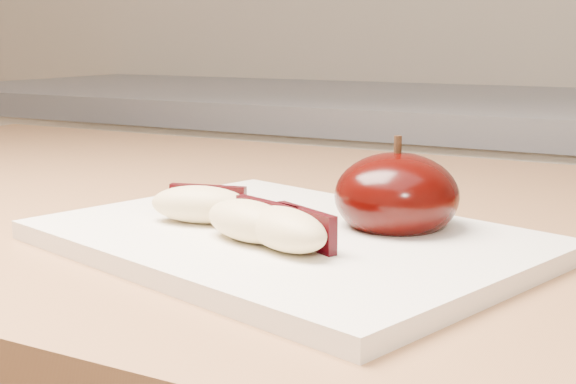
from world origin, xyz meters
The scene contains 5 objects.
cutting_board centered at (-0.09, 0.38, 0.91)m, with size 0.30×0.22×0.01m, color white.
apple_half centered at (-0.04, 0.42, 0.93)m, with size 0.10×0.10×0.07m.
apple_wedge_a centered at (-0.15, 0.37, 0.92)m, with size 0.07×0.05×0.02m.
apple_wedge_b centered at (-0.10, 0.35, 0.92)m, with size 0.08×0.05×0.02m.
apple_wedge_c centered at (-0.07, 0.34, 0.92)m, with size 0.08×0.06×0.02m.
Camera 1 is at (0.15, -0.06, 1.03)m, focal length 50.00 mm.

